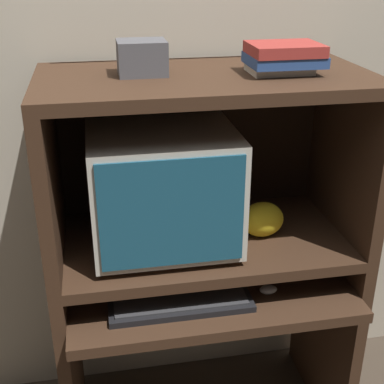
{
  "coord_description": "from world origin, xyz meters",
  "views": [
    {
      "loc": [
        -0.33,
        -1.27,
        1.68
      ],
      "look_at": [
        -0.04,
        0.26,
        0.97
      ],
      "focal_mm": 50.0,
      "sensor_mm": 36.0,
      "label": 1
    }
  ],
  "objects_px": {
    "crt_monitor": "(162,185)",
    "mouse": "(268,290)",
    "snack_bag": "(262,219)",
    "book_stack": "(283,57)",
    "storage_box": "(142,58)",
    "keyboard": "(180,303)"
  },
  "relations": [
    {
      "from": "keyboard",
      "to": "mouse",
      "type": "height_order",
      "value": "same"
    },
    {
      "from": "book_stack",
      "to": "storage_box",
      "type": "bearing_deg",
      "value": 171.68
    },
    {
      "from": "keyboard",
      "to": "mouse",
      "type": "bearing_deg",
      "value": 3.16
    },
    {
      "from": "snack_bag",
      "to": "book_stack",
      "type": "bearing_deg",
      "value": -14.64
    },
    {
      "from": "mouse",
      "to": "book_stack",
      "type": "distance_m",
      "value": 0.72
    },
    {
      "from": "crt_monitor",
      "to": "book_stack",
      "type": "distance_m",
      "value": 0.53
    },
    {
      "from": "storage_box",
      "to": "keyboard",
      "type": "bearing_deg",
      "value": -71.74
    },
    {
      "from": "crt_monitor",
      "to": "book_stack",
      "type": "height_order",
      "value": "book_stack"
    },
    {
      "from": "keyboard",
      "to": "book_stack",
      "type": "xyz_separation_m",
      "value": [
        0.33,
        0.15,
        0.71
      ]
    },
    {
      "from": "keyboard",
      "to": "book_stack",
      "type": "distance_m",
      "value": 0.8
    },
    {
      "from": "crt_monitor",
      "to": "snack_bag",
      "type": "bearing_deg",
      "value": -4.03
    },
    {
      "from": "crt_monitor",
      "to": "storage_box",
      "type": "bearing_deg",
      "value": 148.81
    },
    {
      "from": "crt_monitor",
      "to": "mouse",
      "type": "distance_m",
      "value": 0.48
    },
    {
      "from": "mouse",
      "to": "crt_monitor",
      "type": "bearing_deg",
      "value": 151.57
    },
    {
      "from": "crt_monitor",
      "to": "keyboard",
      "type": "distance_m",
      "value": 0.37
    },
    {
      "from": "mouse",
      "to": "snack_bag",
      "type": "xyz_separation_m",
      "value": [
        0.02,
        0.15,
        0.18
      ]
    },
    {
      "from": "book_stack",
      "to": "storage_box",
      "type": "xyz_separation_m",
      "value": [
        -0.41,
        0.06,
        0.0
      ]
    },
    {
      "from": "book_stack",
      "to": "snack_bag",
      "type": "bearing_deg",
      "value": 165.36
    },
    {
      "from": "crt_monitor",
      "to": "keyboard",
      "type": "height_order",
      "value": "crt_monitor"
    },
    {
      "from": "keyboard",
      "to": "storage_box",
      "type": "relative_size",
      "value": 3.18
    },
    {
      "from": "crt_monitor",
      "to": "snack_bag",
      "type": "relative_size",
      "value": 3.13
    },
    {
      "from": "snack_bag",
      "to": "book_stack",
      "type": "xyz_separation_m",
      "value": [
        0.03,
        -0.01,
        0.53
      ]
    }
  ]
}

